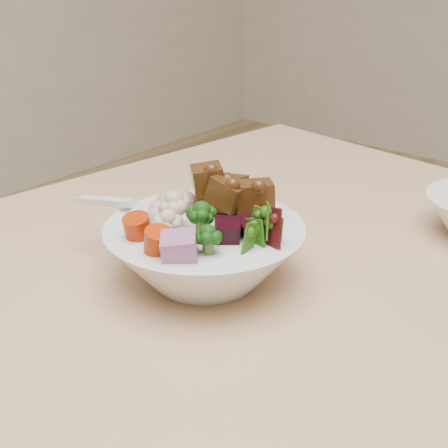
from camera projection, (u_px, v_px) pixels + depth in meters
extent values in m
cylinder|color=tan|center=(275.00, 318.00, 1.37)|extent=(0.06, 0.06, 0.73)
sphere|color=black|center=(202.00, 223.00, 0.66)|extent=(0.04, 0.04, 0.04)
sphere|color=beige|center=(175.00, 214.00, 0.68)|extent=(0.04, 0.04, 0.04)
cube|color=black|center=(253.00, 230.00, 0.66)|extent=(0.04, 0.04, 0.03)
cube|color=#995C92|center=(180.00, 249.00, 0.61)|extent=(0.05, 0.05, 0.04)
cylinder|color=#BD3205|center=(138.00, 229.00, 0.65)|extent=(0.04, 0.04, 0.03)
sphere|color=tan|center=(159.00, 211.00, 0.71)|extent=(0.02, 0.02, 0.02)
ellipsoid|color=white|center=(143.00, 216.00, 0.71)|extent=(0.05, 0.04, 0.02)
cube|color=white|center=(106.00, 201.00, 0.74)|extent=(0.09, 0.02, 0.02)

